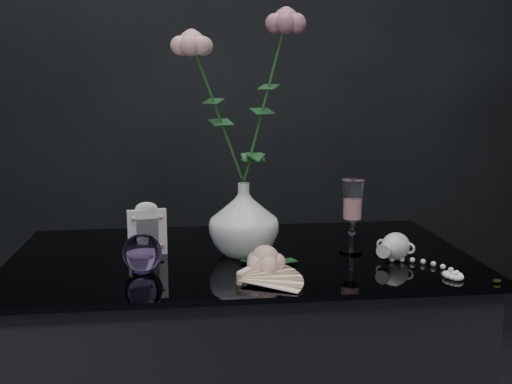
{
  "coord_description": "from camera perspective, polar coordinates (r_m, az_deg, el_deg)",
  "views": [
    {
      "loc": [
        -0.12,
        -1.29,
        1.15
      ],
      "look_at": [
        0.03,
        -0.02,
        0.92
      ],
      "focal_mm": 42.0,
      "sensor_mm": 36.0,
      "label": 1
    }
  ],
  "objects": [
    {
      "name": "loose_rose",
      "position": [
        1.25,
        0.88,
        -6.46
      ],
      "size": [
        0.16,
        0.2,
        0.06
      ],
      "primitive_type": null,
      "rotation": [
        0.0,
        0.0,
        -0.14
      ],
      "color": "#FFB6A4",
      "rests_on": "table"
    },
    {
      "name": "vase",
      "position": [
        1.38,
        -1.17,
        -2.6
      ],
      "size": [
        0.18,
        0.18,
        0.17
      ],
      "primitive_type": "imported",
      "rotation": [
        0.0,
        0.0,
        -0.14
      ],
      "color": "white",
      "rests_on": "table"
    },
    {
      "name": "pearl_jar",
      "position": [
        1.39,
        13.16,
        -4.96
      ],
      "size": [
        0.31,
        0.31,
        0.07
      ],
      "primitive_type": null,
      "rotation": [
        0.0,
        0.0,
        -0.63
      ],
      "color": "silver",
      "rests_on": "table"
    },
    {
      "name": "paper_fan",
      "position": [
        1.19,
        -1.51,
        -8.17
      ],
      "size": [
        0.27,
        0.22,
        0.03
      ],
      "primitive_type": null,
      "rotation": [
        0.0,
        0.0,
        -0.12
      ],
      "color": "#F9F2C7",
      "rests_on": "table"
    },
    {
      "name": "paperweight",
      "position": [
        1.29,
        -10.78,
        -5.69
      ],
      "size": [
        0.09,
        0.09,
        0.08
      ],
      "primitive_type": null,
      "rotation": [
        0.0,
        0.0,
        -0.17
      ],
      "color": "#9D78C4",
      "rests_on": "table"
    },
    {
      "name": "wine_glass",
      "position": [
        1.41,
        9.15,
        -2.32
      ],
      "size": [
        0.07,
        0.07,
        0.17
      ],
      "primitive_type": null,
      "rotation": [
        0.0,
        0.0,
        -0.33
      ],
      "color": "white",
      "rests_on": "table"
    },
    {
      "name": "roses",
      "position": [
        1.34,
        -1.27,
        9.53
      ],
      "size": [
        0.28,
        0.11,
        0.44
      ],
      "color": "#FFABA4",
      "rests_on": "vase"
    },
    {
      "name": "picture_frame",
      "position": [
        1.4,
        -10.33,
        -3.44
      ],
      "size": [
        0.1,
        0.09,
        0.12
      ],
      "primitive_type": null,
      "rotation": [
        0.0,
        0.0,
        0.16
      ],
      "color": "white",
      "rests_on": "table"
    }
  ]
}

